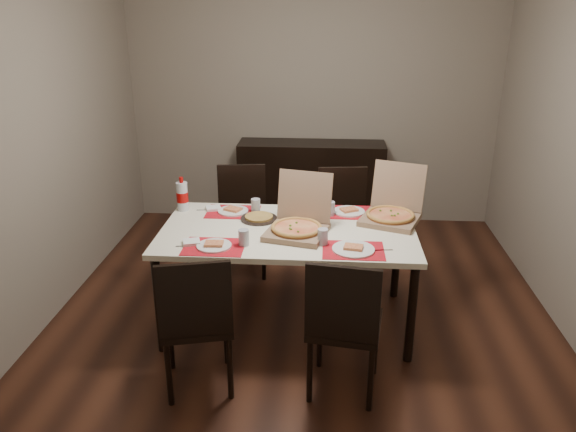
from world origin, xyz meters
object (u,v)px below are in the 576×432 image
at_px(pizza_box_center, 298,225).
at_px(soda_bottle, 182,196).
at_px(sideboard, 311,185).
at_px(chair_near_left, 196,318).
at_px(chair_far_left, 242,214).
at_px(dip_bowl, 296,216).
at_px(chair_near_right, 344,322).
at_px(dining_table, 288,238).
at_px(chair_far_right, 343,218).

xyz_separation_m(pizza_box_center, soda_bottle, (-0.91, 0.39, 0.05)).
height_order(sideboard, chair_near_left, chair_near_left).
relative_size(chair_far_left, pizza_box_center, 1.80).
distance_m(dip_bowl, soda_bottle, 0.89).
distance_m(chair_near_left, dip_bowl, 1.21).
relative_size(pizza_box_center, soda_bottle, 1.94).
bearing_deg(chair_far_left, chair_near_right, -63.40).
relative_size(sideboard, dining_table, 0.83).
bearing_deg(dip_bowl, chair_near_left, -116.55).
xyz_separation_m(chair_near_left, chair_near_right, (0.87, 0.02, 0.00)).
relative_size(sideboard, pizza_box_center, 2.91).
bearing_deg(dining_table, dip_bowl, 78.44).
relative_size(dining_table, chair_far_right, 1.94).
relative_size(sideboard, dip_bowl, 12.44).
height_order(chair_near_right, dip_bowl, chair_near_right).
xyz_separation_m(chair_near_right, pizza_box_center, (-0.31, 0.75, 0.30)).
bearing_deg(dip_bowl, chair_near_right, -71.90).
xyz_separation_m(sideboard, chair_far_left, (-0.57, -1.07, 0.06)).
height_order(dining_table, chair_far_right, chair_far_right).
bearing_deg(sideboard, chair_far_left, -118.24).
height_order(chair_near_left, soda_bottle, soda_bottle).
xyz_separation_m(sideboard, chair_near_right, (0.28, -2.76, 0.06)).
bearing_deg(pizza_box_center, chair_far_left, 119.72).
distance_m(sideboard, dip_bowl, 1.75).
bearing_deg(dip_bowl, chair_far_left, 127.82).
height_order(sideboard, pizza_box_center, pizza_box_center).
bearing_deg(chair_far_left, sideboard, 61.76).
bearing_deg(pizza_box_center, dip_bowl, 95.75).
bearing_deg(chair_far_right, soda_bottle, -156.95).
height_order(chair_near_right, chair_far_right, same).
distance_m(chair_far_left, pizza_box_center, 1.13).
relative_size(sideboard, soda_bottle, 5.64).
height_order(sideboard, dip_bowl, sideboard).
bearing_deg(sideboard, chair_near_left, -102.00).
distance_m(sideboard, chair_near_left, 2.85).
bearing_deg(dining_table, chair_far_right, 64.16).
relative_size(chair_near_left, dip_bowl, 7.71).
bearing_deg(chair_far_right, sideboard, 106.01).
bearing_deg(dining_table, sideboard, 86.86).
bearing_deg(chair_near_right, dip_bowl, 108.10).
xyz_separation_m(dip_bowl, soda_bottle, (-0.88, 0.11, 0.10)).
height_order(chair_far_right, soda_bottle, soda_bottle).
distance_m(chair_near_right, chair_far_right, 1.68).
bearing_deg(chair_far_left, chair_near_left, -90.65).
height_order(chair_near_left, chair_far_left, same).
distance_m(chair_near_left, soda_bottle, 1.27).
xyz_separation_m(chair_near_left, pizza_box_center, (0.56, 0.77, 0.30)).
distance_m(sideboard, dining_table, 1.96).
relative_size(chair_far_right, soda_bottle, 3.50).
xyz_separation_m(chair_far_right, pizza_box_center, (-0.34, -0.93, 0.30)).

